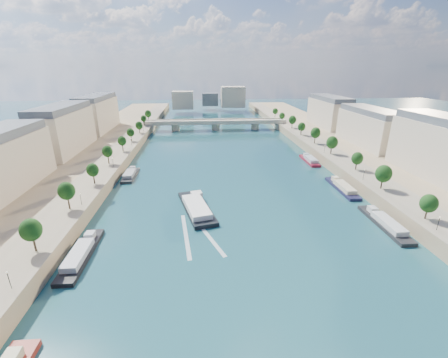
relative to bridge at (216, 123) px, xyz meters
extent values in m
plane|color=#0C2C37|center=(0.00, -116.23, -5.08)|extent=(700.00, 700.00, 0.00)
cube|color=#9E8460|center=(-72.00, -116.23, -2.58)|extent=(44.00, 520.00, 5.00)
cube|color=#9E8460|center=(72.00, -116.23, -2.58)|extent=(44.00, 520.00, 5.00)
cube|color=gray|center=(-57.00, -116.23, -0.03)|extent=(14.00, 520.00, 0.10)
cube|color=gray|center=(57.00, -116.23, -0.03)|extent=(14.00, 520.00, 0.10)
cylinder|color=#382B1E|center=(-55.00, -174.23, 1.83)|extent=(0.50, 0.50, 3.82)
ellipsoid|color=#133311|center=(-55.00, -174.23, 5.42)|extent=(4.80, 4.80, 5.52)
cylinder|color=#382B1E|center=(-55.00, -150.23, 1.83)|extent=(0.50, 0.50, 3.82)
ellipsoid|color=#133311|center=(-55.00, -150.23, 5.42)|extent=(4.80, 4.80, 5.52)
cylinder|color=#382B1E|center=(-55.00, -126.23, 1.83)|extent=(0.50, 0.50, 3.82)
ellipsoid|color=#133311|center=(-55.00, -126.23, 5.42)|extent=(4.80, 4.80, 5.52)
cylinder|color=#382B1E|center=(-55.00, -102.23, 1.83)|extent=(0.50, 0.50, 3.82)
ellipsoid|color=#133311|center=(-55.00, -102.23, 5.42)|extent=(4.80, 4.80, 5.52)
cylinder|color=#382B1E|center=(-55.00, -78.23, 1.83)|extent=(0.50, 0.50, 3.82)
ellipsoid|color=#133311|center=(-55.00, -78.23, 5.42)|extent=(4.80, 4.80, 5.52)
cylinder|color=#382B1E|center=(-55.00, -54.23, 1.83)|extent=(0.50, 0.50, 3.82)
ellipsoid|color=#133311|center=(-55.00, -54.23, 5.42)|extent=(4.80, 4.80, 5.52)
cylinder|color=#382B1E|center=(-55.00, -30.23, 1.83)|extent=(0.50, 0.50, 3.82)
ellipsoid|color=#133311|center=(-55.00, -30.23, 5.42)|extent=(4.80, 4.80, 5.52)
cylinder|color=#382B1E|center=(-55.00, -6.23, 1.83)|extent=(0.50, 0.50, 3.82)
ellipsoid|color=#133311|center=(-55.00, -6.23, 5.42)|extent=(4.80, 4.80, 5.52)
cylinder|color=#382B1E|center=(-55.00, 17.77, 1.83)|extent=(0.50, 0.50, 3.82)
ellipsoid|color=#133311|center=(-55.00, 17.77, 5.42)|extent=(4.80, 4.80, 5.52)
cylinder|color=#382B1E|center=(55.00, -166.23, 1.83)|extent=(0.50, 0.50, 3.82)
ellipsoid|color=#133311|center=(55.00, -166.23, 5.42)|extent=(4.80, 4.80, 5.52)
cylinder|color=#382B1E|center=(55.00, -142.23, 1.83)|extent=(0.50, 0.50, 3.82)
ellipsoid|color=#133311|center=(55.00, -142.23, 5.42)|extent=(4.80, 4.80, 5.52)
cylinder|color=#382B1E|center=(55.00, -118.23, 1.83)|extent=(0.50, 0.50, 3.82)
ellipsoid|color=#133311|center=(55.00, -118.23, 5.42)|extent=(4.80, 4.80, 5.52)
cylinder|color=#382B1E|center=(55.00, -94.23, 1.83)|extent=(0.50, 0.50, 3.82)
ellipsoid|color=#133311|center=(55.00, -94.23, 5.42)|extent=(4.80, 4.80, 5.52)
cylinder|color=#382B1E|center=(55.00, -70.23, 1.83)|extent=(0.50, 0.50, 3.82)
ellipsoid|color=#133311|center=(55.00, -70.23, 5.42)|extent=(4.80, 4.80, 5.52)
cylinder|color=#382B1E|center=(55.00, -46.23, 1.83)|extent=(0.50, 0.50, 3.82)
ellipsoid|color=#133311|center=(55.00, -46.23, 5.42)|extent=(4.80, 4.80, 5.52)
cylinder|color=#382B1E|center=(55.00, -22.23, 1.83)|extent=(0.50, 0.50, 3.82)
ellipsoid|color=#133311|center=(55.00, -22.23, 5.42)|extent=(4.80, 4.80, 5.52)
cylinder|color=#382B1E|center=(55.00, 1.77, 1.83)|extent=(0.50, 0.50, 3.82)
ellipsoid|color=#133311|center=(55.00, 1.77, 5.42)|extent=(4.80, 4.80, 5.52)
cylinder|color=#382B1E|center=(55.00, 25.77, 1.83)|extent=(0.50, 0.50, 3.82)
ellipsoid|color=#133311|center=(55.00, 25.77, 5.42)|extent=(4.80, 4.80, 5.52)
cylinder|color=black|center=(-52.50, -186.23, 1.92)|extent=(0.14, 0.14, 4.00)
sphere|color=#FFE5B2|center=(-52.50, -186.23, 4.02)|extent=(0.36, 0.36, 0.36)
cylinder|color=black|center=(-52.50, -146.23, 1.92)|extent=(0.14, 0.14, 4.00)
sphere|color=#FFE5B2|center=(-52.50, -146.23, 4.02)|extent=(0.36, 0.36, 0.36)
cylinder|color=black|center=(-52.50, -106.23, 1.92)|extent=(0.14, 0.14, 4.00)
sphere|color=#FFE5B2|center=(-52.50, -106.23, 4.02)|extent=(0.36, 0.36, 0.36)
cylinder|color=black|center=(-52.50, -66.23, 1.92)|extent=(0.14, 0.14, 4.00)
sphere|color=#FFE5B2|center=(-52.50, -66.23, 4.02)|extent=(0.36, 0.36, 0.36)
cylinder|color=black|center=(-52.50, -26.23, 1.92)|extent=(0.14, 0.14, 4.00)
sphere|color=#FFE5B2|center=(-52.50, -26.23, 4.02)|extent=(0.36, 0.36, 0.36)
cylinder|color=black|center=(52.50, -171.23, 1.92)|extent=(0.14, 0.14, 4.00)
sphere|color=#FFE5B2|center=(52.50, -171.23, 4.02)|extent=(0.36, 0.36, 0.36)
cylinder|color=black|center=(52.50, -131.23, 1.92)|extent=(0.14, 0.14, 4.00)
sphere|color=#FFE5B2|center=(52.50, -131.23, 4.02)|extent=(0.36, 0.36, 0.36)
cylinder|color=black|center=(52.50, -91.23, 1.92)|extent=(0.14, 0.14, 4.00)
sphere|color=#FFE5B2|center=(52.50, -91.23, 4.02)|extent=(0.36, 0.36, 0.36)
cylinder|color=black|center=(52.50, -51.23, 1.92)|extent=(0.14, 0.14, 4.00)
sphere|color=#FFE5B2|center=(52.50, -51.23, 4.02)|extent=(0.36, 0.36, 0.36)
cylinder|color=black|center=(52.50, -11.23, 1.92)|extent=(0.14, 0.14, 4.00)
sphere|color=#FFE5B2|center=(52.50, -11.23, 4.02)|extent=(0.36, 0.36, 0.36)
cube|color=#BCAB90|center=(-85.00, -75.23, 9.92)|extent=(16.00, 52.00, 20.00)
cube|color=#474C54|center=(-85.00, -75.23, 21.52)|extent=(14.72, 50.44, 3.20)
cube|color=#BCAB90|center=(-85.00, -17.23, 9.92)|extent=(16.00, 52.00, 20.00)
cube|color=#474C54|center=(-85.00, -17.23, 21.52)|extent=(14.72, 50.44, 3.20)
cube|color=#BCAB90|center=(85.00, -75.23, 9.92)|extent=(16.00, 52.00, 20.00)
cube|color=#474C54|center=(85.00, -75.23, 21.52)|extent=(14.72, 50.44, 3.20)
cube|color=#BCAB90|center=(85.00, -17.23, 9.92)|extent=(16.00, 52.00, 20.00)
cube|color=#474C54|center=(85.00, -17.23, 21.52)|extent=(14.72, 50.44, 3.20)
cube|color=#BCAB90|center=(-30.00, 93.77, 8.92)|extent=(22.00, 18.00, 18.00)
cube|color=#BCAB90|center=(25.00, 103.77, 10.92)|extent=(26.00, 20.00, 22.00)
cube|color=#474C54|center=(0.00, 118.77, 6.92)|extent=(18.00, 16.00, 14.00)
cube|color=#C1B79E|center=(0.00, 0.00, 1.12)|extent=(112.00, 11.00, 2.20)
cube|color=#C1B79E|center=(0.00, -5.00, 2.62)|extent=(112.00, 0.80, 0.90)
cube|color=#C1B79E|center=(0.00, 5.00, 2.62)|extent=(112.00, 0.80, 0.90)
cylinder|color=#C1B79E|center=(-32.00, 0.00, -2.58)|extent=(6.40, 6.40, 5.00)
cylinder|color=#C1B79E|center=(0.00, 0.00, -2.58)|extent=(6.40, 6.40, 5.00)
cylinder|color=#C1B79E|center=(32.00, 0.00, -2.58)|extent=(6.40, 6.40, 5.00)
cube|color=#C1B79E|center=(-52.00, 0.00, -2.58)|extent=(6.00, 12.00, 5.00)
cube|color=#C1B79E|center=(52.00, 0.00, -2.58)|extent=(6.00, 12.00, 5.00)
cube|color=black|center=(-14.73, -142.76, -4.67)|extent=(14.56, 29.36, 2.02)
cube|color=white|center=(-14.73, -145.02, -2.76)|extent=(10.80, 19.41, 1.82)
cube|color=white|center=(-14.73, -134.28, -2.77)|extent=(4.73, 4.25, 1.80)
cube|color=silver|center=(-17.93, -159.76, -5.06)|extent=(4.25, 25.96, 0.04)
cube|color=silver|center=(-11.53, -159.76, -5.06)|extent=(10.34, 24.74, 0.04)
cube|color=beige|center=(-45.50, -200.00, -2.98)|extent=(2.50, 2.52, 1.80)
cube|color=black|center=(-45.50, -168.47, -4.78)|extent=(5.00, 24.75, 1.80)
cube|color=#AFB4BC|center=(-45.50, -170.45, -3.08)|extent=(4.10, 13.61, 1.60)
cube|color=#AFB4BC|center=(-45.50, -161.05, -2.98)|extent=(2.50, 2.97, 1.80)
cube|color=#2B2C2E|center=(-45.50, -105.85, -4.78)|extent=(5.00, 19.24, 1.80)
cube|color=gray|center=(-45.50, -107.39, -3.08)|extent=(4.10, 10.58, 1.60)
cube|color=gray|center=(-45.50, -100.08, -2.98)|extent=(2.50, 2.31, 1.80)
cube|color=black|center=(45.50, -159.13, -4.78)|extent=(5.00, 24.92, 1.80)
cube|color=silver|center=(45.50, -161.13, -3.08)|extent=(4.10, 13.70, 1.60)
cube|color=silver|center=(45.50, -151.66, -2.98)|extent=(2.50, 2.99, 1.80)
cube|color=#1B1939|center=(45.50, -128.94, -4.78)|extent=(5.00, 23.78, 1.80)
cube|color=beige|center=(45.50, -130.84, -3.08)|extent=(4.10, 13.08, 1.60)
cube|color=beige|center=(45.50, -121.80, -2.98)|extent=(2.50, 2.85, 1.80)
cube|color=maroon|center=(45.50, -90.08, -4.78)|extent=(5.00, 20.26, 1.80)
cube|color=#ACB2B8|center=(45.50, -91.70, -3.08)|extent=(4.10, 11.14, 1.60)
cube|color=#ACB2B8|center=(45.50, -84.00, -2.98)|extent=(2.50, 2.43, 1.80)
camera|label=1|loc=(-12.79, -239.42, 43.01)|focal=24.00mm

